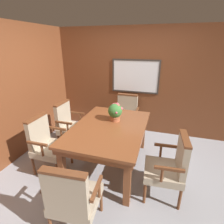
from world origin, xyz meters
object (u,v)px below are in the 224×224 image
Objects in this scene: potted_plant at (115,112)px; chair_head_far at (126,114)px; chair_right_near at (170,165)px; dining_table at (109,131)px; chair_left_near at (47,143)px; chair_head_near at (73,197)px; chair_left_far at (69,124)px.

chair_head_far is at bearing 91.22° from potted_plant.
dining_table is at bearing -115.99° from chair_right_near.
chair_right_near is 2.94× the size of potted_plant.
chair_right_near is (1.00, -1.65, 0.00)m from chair_head_far.
chair_head_far is 1.00× the size of chair_left_near.
chair_head_near is 1.00× the size of chair_left_near.
chair_head_far is 2.52m from chair_head_near.
dining_table is at bearing -110.90° from chair_left_far.
chair_right_near and chair_left_near have the same top height.
dining_table is 1.75× the size of chair_right_near.
dining_table is 1.08m from chair_left_near.
chair_right_near is at bearing -33.76° from potted_plant.
potted_plant reaches higher than chair_head_near.
chair_head_near is 1.59m from potted_plant.
dining_table is 1.10m from chair_right_near.
potted_plant reaches higher than chair_left_near.
chair_head_near is at bearing -132.02° from chair_left_near.
potted_plant is at bearing -87.92° from chair_head_far.
chair_left_far and chair_head_near have the same top height.
potted_plant is (0.02, -0.99, 0.44)m from chair_head_far.
potted_plant is at bearing -97.35° from chair_left_far.
chair_head_far is 1.92m from chair_left_near.
dining_table is at bearing -68.28° from chair_left_near.
chair_right_near is at bearing -21.82° from dining_table.
potted_plant reaches higher than dining_table.
chair_left_far is 1.13m from potted_plant.
chair_right_near is (1.01, -0.40, -0.17)m from dining_table.
chair_left_far reaches higher than dining_table.
chair_head_far is 1.00× the size of chair_left_far.
chair_left_near is 1.29m from potted_plant.
chair_left_far is 2.94× the size of potted_plant.
dining_table is at bearing -95.28° from chair_head_near.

